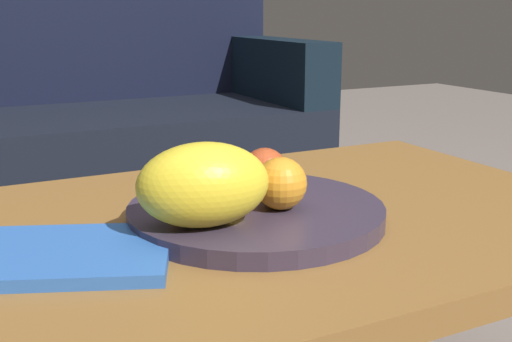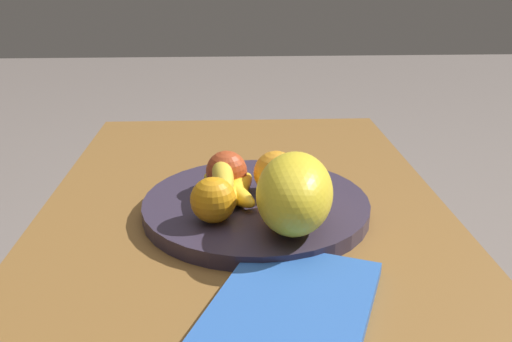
% 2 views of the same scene
% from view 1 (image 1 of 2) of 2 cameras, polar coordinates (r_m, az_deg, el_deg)
% --- Properties ---
extents(coffee_table, '(1.00, 0.69, 0.43)m').
position_cam_1_polar(coffee_table, '(0.98, 2.38, -6.30)').
color(coffee_table, brown).
rests_on(coffee_table, ground_plane).
extents(couch, '(1.70, 0.70, 0.90)m').
position_cam_1_polar(couch, '(2.21, -17.37, 2.80)').
color(couch, black).
rests_on(couch, ground_plane).
extents(fruit_bowl, '(0.37, 0.37, 0.03)m').
position_cam_1_polar(fruit_bowl, '(0.92, 0.00, -3.77)').
color(fruit_bowl, '#342B3E').
rests_on(fruit_bowl, coffee_table).
extents(melon_large_front, '(0.19, 0.14, 0.11)m').
position_cam_1_polar(melon_large_front, '(0.81, -4.78, -1.24)').
color(melon_large_front, yellow).
rests_on(melon_large_front, fruit_bowl).
extents(orange_front, '(0.07, 0.07, 0.07)m').
position_cam_1_polar(orange_front, '(0.89, 2.24, -1.13)').
color(orange_front, orange).
rests_on(orange_front, fruit_bowl).
extents(orange_left, '(0.07, 0.07, 0.07)m').
position_cam_1_polar(orange_left, '(0.94, -6.01, -0.50)').
color(orange_left, orange).
rests_on(orange_left, fruit_bowl).
extents(apple_front, '(0.07, 0.07, 0.07)m').
position_cam_1_polar(apple_front, '(0.96, 0.79, 0.04)').
color(apple_front, '#B44320').
rests_on(apple_front, fruit_bowl).
extents(banana_bunch, '(0.16, 0.11, 0.06)m').
position_cam_1_polar(banana_bunch, '(0.95, -1.23, -0.80)').
color(banana_bunch, yellow).
rests_on(banana_bunch, fruit_bowl).
extents(magazine, '(0.30, 0.26, 0.02)m').
position_cam_1_polar(magazine, '(0.81, -16.75, -7.24)').
color(magazine, blue).
rests_on(magazine, coffee_table).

